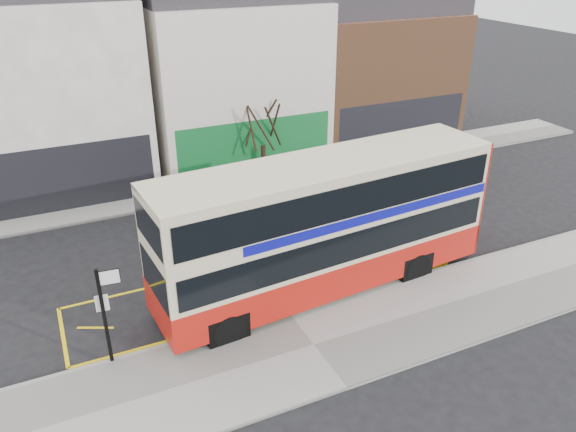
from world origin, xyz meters
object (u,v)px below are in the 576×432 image
bus_stop_post (105,307)px  street_tree_right (262,113)px  car_grey (203,196)px  car_white (346,167)px  double_decker_bus (327,224)px

bus_stop_post → street_tree_right: (9.40, 10.95, 1.62)m
car_grey → car_white: (7.91, 0.49, -0.07)m
double_decker_bus → car_grey: 8.52m
double_decker_bus → bus_stop_post: bearing=-177.0°
double_decker_bus → car_white: (5.84, 8.54, -1.93)m
car_white → double_decker_bus: bearing=151.2°
street_tree_right → car_white: bearing=-19.0°
car_white → street_tree_right: (-4.08, 1.40, 3.03)m
car_white → street_tree_right: size_ratio=0.82×
car_grey → bus_stop_post: bearing=139.9°
bus_stop_post → car_grey: bearing=64.2°
double_decker_bus → car_white: 10.52m
bus_stop_post → car_grey: 10.71m
bus_stop_post → street_tree_right: bearing=55.2°
car_white → car_grey: bearing=99.0°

